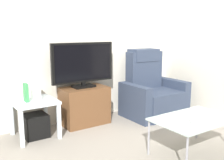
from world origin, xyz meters
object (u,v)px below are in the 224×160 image
at_px(recliner_armchair, 152,93).
at_px(coffee_table, 194,120).
at_px(side_table, 34,106).
at_px(game_console, 36,91).
at_px(subwoofer_box, 35,126).
at_px(television, 83,64).
at_px(cell_phone, 193,121).
at_px(book_upright, 26,93).
at_px(tv_stand, 85,106).

relative_size(recliner_armchair, coffee_table, 1.20).
height_order(side_table, game_console, game_console).
relative_size(side_table, subwoofer_box, 1.78).
height_order(television, side_table, television).
xyz_separation_m(television, cell_phone, (0.42, -1.67, -0.47)).
distance_m(television, game_console, 0.81).
xyz_separation_m(book_upright, game_console, (0.14, 0.03, -0.00)).
xyz_separation_m(tv_stand, cell_phone, (0.42, -1.65, 0.15)).
xyz_separation_m(side_table, cell_phone, (1.20, -1.57, 0.02)).
relative_size(recliner_armchair, book_upright, 4.62).
height_order(subwoofer_box, cell_phone, cell_phone).
xyz_separation_m(recliner_armchair, game_console, (-1.89, 0.15, 0.24)).
bearing_deg(television, side_table, -173.18).
height_order(coffee_table, cell_phone, cell_phone).
bearing_deg(cell_phone, television, 142.16).
bearing_deg(game_console, recliner_armchair, -4.59).
bearing_deg(cell_phone, tv_stand, 142.32).
height_order(tv_stand, side_table, tv_stand).
bearing_deg(game_console, cell_phone, -53.54).
bearing_deg(cell_phone, side_table, 165.34).
distance_m(tv_stand, recliner_armchair, 1.17).
bearing_deg(recliner_armchair, coffee_table, -118.01).
bearing_deg(side_table, game_console, 15.95).
bearing_deg(game_console, television, 6.38).
bearing_deg(coffee_table, cell_phone, -146.00).
relative_size(recliner_armchair, subwoofer_box, 3.56).
distance_m(tv_stand, book_upright, 0.95).
bearing_deg(television, subwoofer_box, -173.18).
bearing_deg(game_console, coffee_table, -49.96).
xyz_separation_m(recliner_armchair, subwoofer_box, (-1.93, 0.14, -0.22)).
relative_size(recliner_armchair, side_table, 2.00).
height_order(tv_stand, coffee_table, tv_stand).
xyz_separation_m(side_table, book_upright, (-0.10, -0.02, 0.20)).
bearing_deg(tv_stand, book_upright, -173.88).
xyz_separation_m(tv_stand, book_upright, (-0.88, -0.09, 0.33)).
distance_m(television, book_upright, 0.94).
relative_size(recliner_armchair, cell_phone, 7.20).
bearing_deg(tv_stand, coffee_table, -71.56).
bearing_deg(cell_phone, game_console, 164.35).
bearing_deg(cell_phone, book_upright, 167.92).
bearing_deg(game_console, subwoofer_box, -164.05).
height_order(subwoofer_box, game_console, game_console).
bearing_deg(tv_stand, side_table, -174.55).
height_order(recliner_armchair, coffee_table, recliner_armchair).
bearing_deg(recliner_armchair, game_console, 171.83).
bearing_deg(tv_stand, subwoofer_box, -174.55).
bearing_deg(television, tv_stand, -90.00).
bearing_deg(coffee_table, game_console, 130.04).
bearing_deg(book_upright, subwoofer_box, 11.31).
bearing_deg(television, coffee_table, -71.77).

